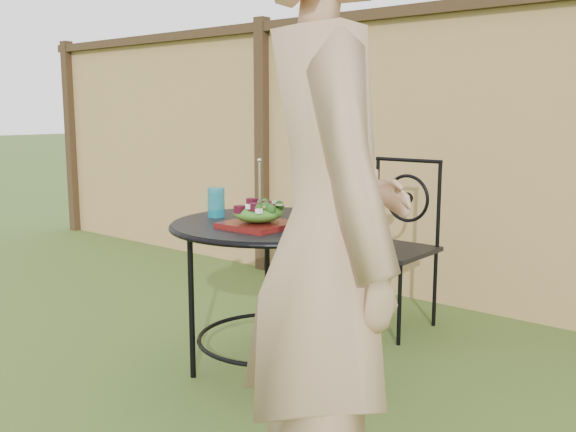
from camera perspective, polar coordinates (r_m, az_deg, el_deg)
The scene contains 9 objects.
ground at distance 2.75m, azimuth -12.25°, elevation -17.22°, with size 60.00×60.00×0.00m, color #2A4215.
fence at distance 4.19m, azimuth 11.60°, elevation 5.43°, with size 8.00×0.12×1.90m.
patio_table at distance 2.92m, azimuth -1.40°, elevation -3.21°, with size 0.92×0.92×0.72m.
patio_chair at distance 3.67m, azimuth 9.27°, elevation -2.04°, with size 0.46×0.46×0.95m.
diner at distance 1.64m, azimuth 3.63°, elevation -2.29°, with size 0.65×0.42×1.78m, color tan.
salad_plate at distance 2.75m, azimuth -2.67°, elevation -0.79°, with size 0.27×0.27×0.02m, color #4F130B.
salad at distance 2.74m, azimuth -2.68°, elevation 0.28°, with size 0.21×0.21×0.08m, color #235614.
fork at distance 2.72m, azimuth -2.54°, elevation 2.97°, with size 0.01×0.01×0.18m, color silver.
drinking_glass at distance 3.03m, azimuth -6.40°, elevation 1.22°, with size 0.08×0.08×0.14m, color #0B7386.
Camera 1 is at (1.96, -1.50, 1.22)m, focal length 40.00 mm.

